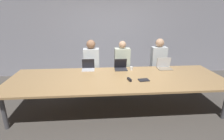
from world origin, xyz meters
name	(u,v)px	position (x,y,z in m)	size (l,w,h in m)	color
ground_plane	(117,108)	(0.00, 0.00, 0.00)	(24.00, 24.00, 0.00)	#4C4742
curtain_wall	(110,33)	(0.00, 2.36, 1.40)	(12.00, 0.06, 2.80)	#9999A3
conference_table	(117,80)	(0.00, 0.00, 0.69)	(4.62, 1.51, 0.73)	tan
laptop_far_center	(121,66)	(0.15, 0.59, 0.80)	(0.31, 0.26, 0.26)	#333338
person_far_center	(122,67)	(0.24, 0.95, 0.66)	(0.40, 0.24, 1.37)	#2D2D38
cup_far_center	(131,68)	(0.41, 0.51, 0.77)	(0.08, 0.08, 0.08)	white
laptop_far_right	(164,66)	(1.24, 0.56, 0.81)	(0.35, 0.27, 0.27)	gray
person_far_right	(158,64)	(1.26, 1.05, 0.69)	(0.40, 0.24, 1.41)	#2D2D38
laptop_far_midleft	(88,67)	(-0.64, 0.63, 0.80)	(0.31, 0.25, 0.26)	silver
person_far_midleft	(92,67)	(-0.57, 0.96, 0.69)	(0.40, 0.24, 1.41)	#2D2D38
stapler	(129,79)	(0.24, -0.17, 0.75)	(0.08, 0.16, 0.05)	black
notebook	(144,80)	(0.54, -0.19, 0.74)	(0.23, 0.17, 0.02)	#232328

